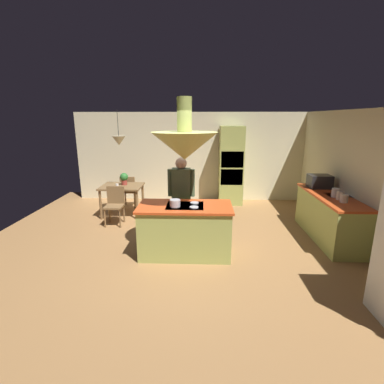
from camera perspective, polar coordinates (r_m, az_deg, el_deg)
The scene contains 19 objects.
ground at distance 5.49m, azimuth -1.22°, elevation -11.22°, with size 8.16×8.16×0.00m, color #9E7042.
wall_back at distance 8.46m, azimuth 0.07°, elevation 7.01°, with size 6.80×0.10×2.55m, color beige.
wall_right at distance 6.20m, azimuth 30.55°, elevation 2.20°, with size 0.10×7.20×2.55m, color beige.
kitchen_island at distance 5.12m, azimuth -1.37°, elevation -7.54°, with size 1.63×0.83×0.93m.
counter_run_right at distance 6.39m, azimuth 25.58°, elevation -4.41°, with size 0.73×2.09×0.91m.
oven_tower at distance 8.12m, azimuth 7.78°, elevation 5.22°, with size 0.66×0.62×2.18m.
dining_table at distance 7.32m, azimuth -13.78°, elevation 0.42°, with size 1.00×0.83×0.76m.
person_at_island at distance 5.62m, azimuth -2.14°, elevation -0.27°, with size 0.53×0.22×1.65m.
range_hood at distance 4.76m, azimuth -1.48°, elevation 9.49°, with size 1.10×1.10×1.00m.
pendant_light_over_table at distance 7.14m, azimuth -14.37°, elevation 9.90°, with size 0.32×0.32×0.82m.
chair_facing_island at distance 6.78m, azimuth -15.13°, elevation -2.09°, with size 0.40×0.40×0.87m.
chair_by_back_wall at distance 7.95m, azimuth -12.50°, elevation 0.51°, with size 0.40×0.40×0.87m.
potted_plant_on_table at distance 7.34m, azimuth -13.39°, elevation 2.70°, with size 0.20×0.20×0.30m.
cup_on_table at distance 7.11m, azimuth -14.71°, elevation 1.23°, with size 0.07×0.07×0.09m, color white.
canister_flour at distance 5.80m, azimuth 28.05°, elevation -1.15°, with size 0.13×0.13×0.15m, color silver.
canister_sugar at distance 5.95m, azimuth 27.33°, elevation -0.63°, with size 0.11×0.11×0.16m, color silver.
canister_tea at distance 6.11m, azimuth 26.64°, elevation -0.13°, with size 0.13×0.13×0.17m, color silver.
microwave_on_counter at distance 6.79m, azimuth 24.09°, elevation 1.95°, with size 0.46×0.36×0.28m, color #232326.
cooking_pot_on_cooktop at distance 4.83m, azimuth -3.40°, elevation -2.23°, with size 0.18×0.18×0.12m, color #B2B2B7.
Camera 1 is at (0.29, -4.93, 2.38)m, focal length 26.75 mm.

